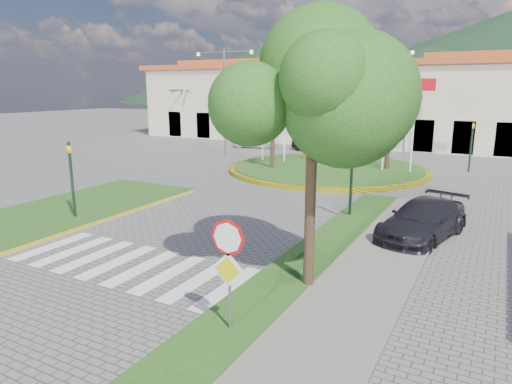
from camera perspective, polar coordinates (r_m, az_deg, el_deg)
The scene contains 23 objects.
ground at distance 12.35m, azimuth -29.06°, elevation -14.04°, with size 160.00×160.00×0.00m, color slate.
sidewalk_right at distance 9.93m, azimuth 2.50°, elevation -18.61°, with size 4.00×28.00×0.15m, color gray.
verge_right at distance 10.42m, azimuth -3.72°, elevation -16.88°, with size 1.60×28.00×0.18m, color #1D4814.
median_left at distance 20.56m, azimuth -25.04°, elevation -2.86°, with size 5.00×14.00×0.18m, color #1D4814.
crosswalk at distance 14.61m, azimuth -15.75°, elevation -8.65°, with size 8.00×3.00×0.01m, color silver.
roundabout_island at distance 29.70m, azimuth 8.97°, elevation 2.95°, with size 12.70×12.70×6.00m.
stop_sign at distance 9.61m, azimuth -3.47°, elevation -8.29°, with size 0.80×0.11×2.65m.
deciduous_tree at distance 11.41m, azimuth 7.18°, elevation 12.40°, with size 3.60×3.60×6.80m.
traffic_light_left at distance 19.46m, azimuth -22.09°, elevation 2.17°, with size 0.15×0.18×3.20m.
traffic_light_right at distance 18.66m, azimuth 11.87°, elevation 2.43°, with size 0.15×0.18×3.20m.
traffic_light_far at distance 31.85m, azimuth 25.34°, elevation 5.75°, with size 0.18×0.15×3.20m.
direction_sign_west at distance 38.45m, azimuth 10.84°, elevation 10.17°, with size 1.60×0.14×5.20m.
direction_sign_east at distance 37.24m, azimuth 18.29°, elevation 9.67°, with size 1.60×0.14×5.20m.
street_lamp_centre at distance 36.67m, azimuth 14.99°, elevation 11.35°, with size 4.80×0.16×8.00m.
street_lamp_west at distance 35.02m, azimuth -3.93°, elevation 11.69°, with size 4.80×0.16×8.00m.
building_left at distance 49.64m, azimuth -0.13°, elevation 11.42°, with size 23.32×9.54×8.05m.
building_right at distance 43.65m, azimuth 29.23°, elevation 9.58°, with size 19.08×9.54×8.05m.
hill_far_west at distance 159.44m, azimuth 4.55°, elevation 15.02°, with size 140.00×140.00×22.00m, color black.
hill_near_back at distance 137.07m, azimuth 20.67°, elevation 13.33°, with size 110.00×110.00×16.00m, color black.
white_van at distance 40.76m, azimuth -0.01°, elevation 6.33°, with size 1.79×3.88×1.08m, color white.
car_dark_a at distance 38.56m, azimuth 6.87°, elevation 5.99°, with size 1.49×3.71×1.26m, color black.
car_dark_b at distance 41.90m, azimuth 21.12°, elevation 5.78°, with size 1.36×3.89×1.28m, color black.
car_side_right at distance 17.21m, azimuth 20.14°, elevation -3.30°, with size 1.91×4.70×1.36m, color black.
Camera 1 is at (9.65, -5.63, 5.28)m, focal length 32.00 mm.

